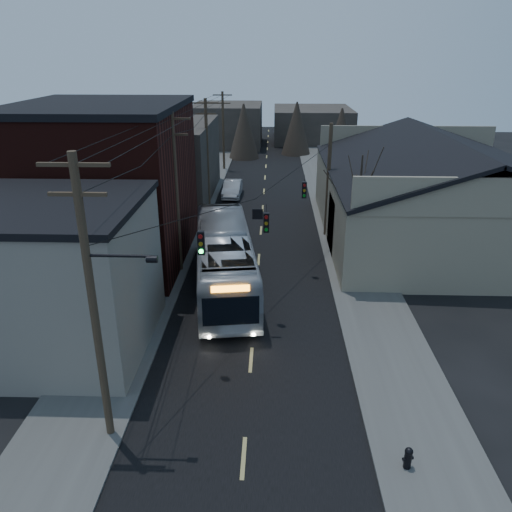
{
  "coord_description": "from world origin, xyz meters",
  "views": [
    {
      "loc": [
        0.9,
        -11.44,
        13.19
      ],
      "look_at": [
        0.04,
        13.36,
        3.0
      ],
      "focal_mm": 35.0,
      "sensor_mm": 36.0,
      "label": 1
    }
  ],
  "objects": [
    {
      "name": "sidewalk_left",
      "position": [
        -6.5,
        30.0,
        0.06
      ],
      "size": [
        4.0,
        110.0,
        0.12
      ],
      "primitive_type": "cube",
      "color": "#474744",
      "rests_on": "ground"
    },
    {
      "name": "building_left_far",
      "position": [
        -9.5,
        36.0,
        3.5
      ],
      "size": [
        9.0,
        14.0,
        7.0
      ],
      "primitive_type": "cube",
      "color": "#302C26",
      "rests_on": "ground"
    },
    {
      "name": "warehouse",
      "position": [
        13.0,
        25.0,
        2.7
      ],
      "size": [
        16.16,
        20.6,
        7.73
      ],
      "color": "gray",
      "rests_on": "ground"
    },
    {
      "name": "parked_car",
      "position": [
        -3.06,
        36.01,
        0.78
      ],
      "size": [
        1.75,
        4.76,
        1.56
      ],
      "primitive_type": "imported",
      "rotation": [
        0.0,
        0.0,
        -0.02
      ],
      "color": "#A5A7AD",
      "rests_on": "ground"
    },
    {
      "name": "utility_lines",
      "position": [
        -3.11,
        24.14,
        4.95
      ],
      "size": [
        11.24,
        45.28,
        10.5
      ],
      "color": "#382B1E",
      "rests_on": "ground"
    },
    {
      "name": "building_far_left",
      "position": [
        -6.0,
        65.0,
        3.0
      ],
      "size": [
        10.0,
        12.0,
        6.0
      ],
      "primitive_type": "cube",
      "color": "#302C26",
      "rests_on": "ground"
    },
    {
      "name": "fire_hydrant",
      "position": [
        5.57,
        1.66,
        0.56
      ],
      "size": [
        0.4,
        0.28,
        0.82
      ],
      "rotation": [
        0.0,
        0.0,
        0.29
      ],
      "color": "black",
      "rests_on": "sidewalk_right"
    },
    {
      "name": "building_far_right",
      "position": [
        7.0,
        70.0,
        2.5
      ],
      "size": [
        12.0,
        14.0,
        5.0
      ],
      "primitive_type": "cube",
      "color": "#302C26",
      "rests_on": "ground"
    },
    {
      "name": "bus",
      "position": [
        -1.9,
        15.64,
        1.85
      ],
      "size": [
        4.9,
        13.56,
        3.69
      ],
      "primitive_type": "imported",
      "rotation": [
        0.0,
        0.0,
        3.28
      ],
      "color": "#A4A9B0",
      "rests_on": "ground"
    },
    {
      "name": "bare_tree",
      "position": [
        6.5,
        20.0,
        3.6
      ],
      "size": [
        0.4,
        0.4,
        7.2
      ],
      "primitive_type": "cone",
      "color": "black",
      "rests_on": "ground"
    },
    {
      "name": "sidewalk_right",
      "position": [
        6.5,
        30.0,
        0.06
      ],
      "size": [
        4.0,
        110.0,
        0.12
      ],
      "primitive_type": "cube",
      "color": "#474744",
      "rests_on": "ground"
    },
    {
      "name": "building_brick",
      "position": [
        -10.0,
        20.0,
        5.0
      ],
      "size": [
        10.0,
        12.0,
        10.0
      ],
      "primitive_type": "cube",
      "color": "black",
      "rests_on": "ground"
    },
    {
      "name": "road_surface",
      "position": [
        0.0,
        30.0,
        0.01
      ],
      "size": [
        9.0,
        110.0,
        0.02
      ],
      "primitive_type": "cube",
      "color": "black",
      "rests_on": "ground"
    },
    {
      "name": "ground",
      "position": [
        0.0,
        0.0,
        0.0
      ],
      "size": [
        160.0,
        160.0,
        0.0
      ],
      "primitive_type": "plane",
      "color": "black",
      "rests_on": "ground"
    },
    {
      "name": "building_clapboard",
      "position": [
        -9.0,
        9.0,
        3.5
      ],
      "size": [
        8.0,
        8.0,
        7.0
      ],
      "primitive_type": "cube",
      "color": "slate",
      "rests_on": "ground"
    }
  ]
}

